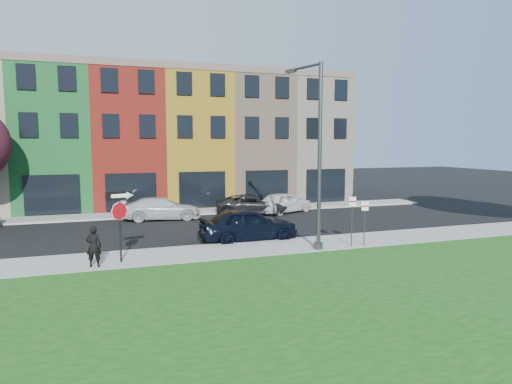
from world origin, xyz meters
name	(u,v)px	position (x,y,z in m)	size (l,w,h in m)	color
ground	(290,266)	(0.00, 0.00, 0.00)	(120.00, 120.00, 0.00)	black
sidewalk_near	(304,245)	(2.00, 3.00, 0.06)	(40.00, 3.00, 0.12)	gray
sidewalk_far	(163,213)	(-3.00, 15.00, 0.06)	(40.00, 2.40, 0.12)	gray
rowhouse_block	(158,141)	(-2.50, 21.18, 4.99)	(30.00, 10.12, 10.00)	beige
stop_sign	(120,212)	(-6.33, 2.41, 2.15)	(1.04, 0.25, 2.85)	black
man	(94,246)	(-7.33, 2.02, 0.92)	(0.64, 0.48, 1.60)	black
sedan_near	(248,224)	(-0.11, 5.08, 0.83)	(4.88, 1.97, 1.66)	black
parked_car_silver	(162,208)	(-3.36, 12.88, 0.71)	(5.10, 2.55, 1.42)	silver
parked_car_dark	(252,204)	(2.77, 13.10, 0.68)	(5.31, 3.53, 1.35)	black
parked_car_white	(284,202)	(5.10, 12.96, 0.73)	(4.64, 3.28, 1.47)	silver
street_lamp	(317,156)	(2.13, 2.10, 4.28)	(0.92, 2.53, 8.25)	#424447
parking_sign_a	(352,214)	(3.87, 1.89, 1.61)	(0.31, 0.12, 2.42)	#424447
parking_sign_b	(365,217)	(4.54, 1.89, 1.46)	(0.30, 0.15, 2.14)	#424447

